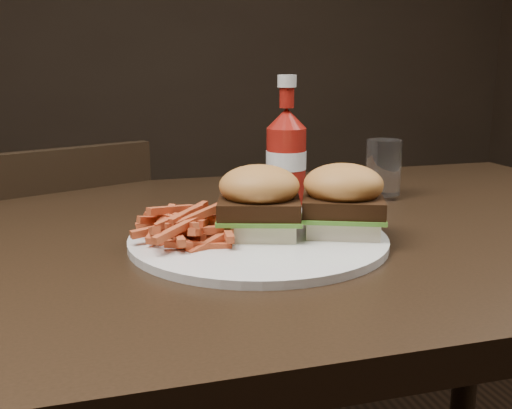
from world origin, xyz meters
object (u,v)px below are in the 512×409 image
object	(u,v)px
plate	(258,240)
ketchup_bottle	(286,168)
tumbler	(383,167)
dining_table	(318,236)
chair_far	(44,321)

from	to	relation	value
plate	ketchup_bottle	world-z (taller)	ketchup_bottle
plate	tumbler	distance (m)	0.35
dining_table	plate	distance (m)	0.14
dining_table	chair_far	distance (m)	0.73
ketchup_bottle	tumbler	size ratio (longest dim) A/B	1.40
ketchup_bottle	tumbler	bearing A→B (deg)	-4.74
plate	tumbler	xyz separation A→B (m)	(0.28, 0.20, 0.05)
chair_far	ketchup_bottle	size ratio (longest dim) A/B	2.82
dining_table	chair_far	xyz separation A→B (m)	(-0.43, 0.50, -0.30)
plate	chair_far	bearing A→B (deg)	118.99
dining_table	tumbler	size ratio (longest dim) A/B	12.72
plate	dining_table	bearing A→B (deg)	32.87
dining_table	chair_far	world-z (taller)	dining_table
chair_far	dining_table	bearing A→B (deg)	108.23
chair_far	plate	size ratio (longest dim) A/B	1.10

